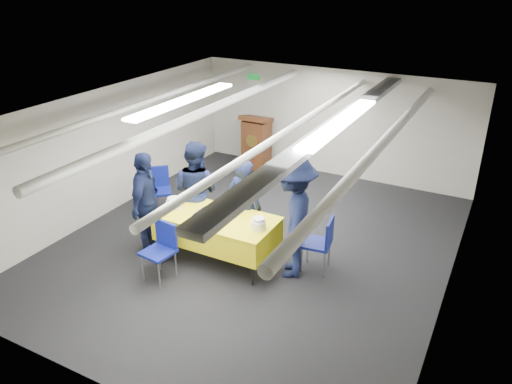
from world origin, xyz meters
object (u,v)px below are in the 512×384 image
chair_near (162,245)px  sailor_b (196,190)px  sailor_d (292,217)px  chair_right (322,239)px  podium (256,142)px  sheet_cake (211,215)px  chair_left (159,185)px  sailor_a (245,206)px  sailor_c (146,203)px  serving_table (217,229)px

chair_near → sailor_b: bearing=100.7°
sailor_d → sailor_b: bearing=-115.4°
chair_near → chair_right: 2.35m
podium → sailor_d: 4.32m
sheet_cake → sailor_d: sailor_d is taller
chair_left → sailor_a: 2.14m
sailor_c → sailor_d: size_ratio=0.89×
sailor_a → sailor_d: (0.93, -0.26, 0.15)m
podium → chair_left: podium is taller
podium → chair_right: (2.83, -3.28, -0.08)m
sailor_b → sailor_d: (1.86, -0.28, 0.09)m
sailor_d → serving_table: bearing=-95.8°
sheet_cake → chair_near: 0.85m
sheet_cake → chair_near: size_ratio=0.54×
sheet_cake → sailor_d: bearing=14.1°
sheet_cake → serving_table: bearing=58.8°
sheet_cake → sailor_c: sailor_c is taller
podium → chair_near: (0.83, -4.52, -0.08)m
serving_table → chair_right: (1.52, 0.49, -0.03)m
chair_near → sailor_a: sailor_a is taller
sheet_cake → chair_right: bearing=19.7°
serving_table → sailor_a: bearing=65.5°
chair_near → sailor_d: (1.62, 0.98, 0.40)m
serving_table → podium: podium is taller
serving_table → sailor_b: 0.92m
serving_table → sailor_a: 0.58m
chair_left → sailor_a: bearing=-12.6°
sheet_cake → chair_left: chair_left is taller
podium → chair_left: (-0.55, -2.82, -0.08)m
chair_left → sailor_b: (1.14, -0.44, 0.32)m
chair_right → sailor_a: size_ratio=0.55×
serving_table → sailor_c: (-1.16, -0.22, 0.27)m
serving_table → sailor_a: size_ratio=1.17×
chair_left → chair_near: bearing=-51.0°
chair_near → sailor_b: (-0.24, 1.26, 0.32)m
chair_left → sailor_d: 3.11m
chair_near → sheet_cake: bearing=57.7°
serving_table → sailor_b: size_ratio=1.09×
serving_table → sailor_c: sailor_c is taller
sailor_a → chair_right: bearing=-177.8°
serving_table → sailor_d: bearing=11.1°
podium → chair_right: podium is taller
serving_table → sheet_cake: 0.27m
chair_right → serving_table: bearing=-162.3°
sailor_a → serving_table: bearing=67.6°
sailor_d → sheet_cake: bearing=-92.7°
sailor_b → sailor_d: 1.88m
chair_near → sailor_c: sailor_c is taller
sailor_c → podium: bearing=-18.2°
podium → sailor_c: size_ratio=0.75×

